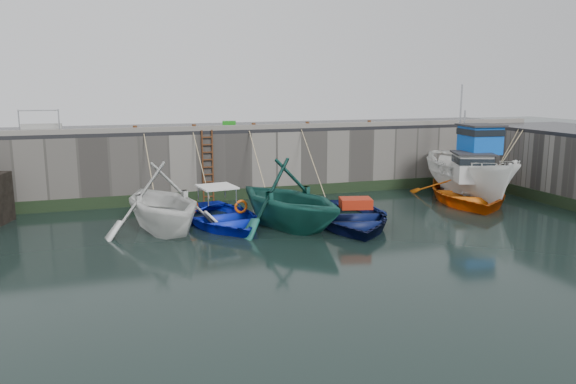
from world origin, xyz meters
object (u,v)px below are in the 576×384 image
object	(u,v)px
boat_near_blue	(222,224)
fish_crate	(229,125)
bollard_c	(254,126)
boat_near_blacktrim	(288,227)
boat_far_white	(471,176)
bollard_b	(194,127)
boat_near_navy	(351,225)
ladder	(208,167)
bollard_a	(135,129)
bollard_e	(369,123)
bollard_d	(307,125)
boat_near_white	(163,230)
boat_far_orange	(467,192)

from	to	relation	value
boat_near_blue	fish_crate	size ratio (longest dim) A/B	8.35
boat_near_blue	bollard_c	world-z (taller)	bollard_c
boat_near_blue	boat_near_blacktrim	world-z (taller)	boat_near_blacktrim
boat_far_white	bollard_b	bearing A→B (deg)	170.33
boat_near_blacktrim	boat_near_navy	size ratio (longest dim) A/B	0.99
ladder	boat_far_white	world-z (taller)	boat_far_white
bollard_a	bollard_e	world-z (taller)	same
ladder	boat_far_white	size ratio (longest dim) A/B	0.48
boat_near_blacktrim	boat_far_white	bearing A→B (deg)	-7.47
bollard_b	bollard_d	size ratio (longest dim) A/B	1.00
boat_near_navy	bollard_a	bearing A→B (deg)	154.24
boat_near_white	fish_crate	xyz separation A→B (m)	(3.74, 5.56, 3.33)
fish_crate	bollard_a	size ratio (longest dim) A/B	2.20
boat_far_orange	bollard_a	size ratio (longest dim) A/B	27.70
boat_near_blue	boat_near_navy	bearing A→B (deg)	-27.67
boat_near_white	bollard_d	bearing A→B (deg)	20.11
boat_far_orange	bollard_e	xyz separation A→B (m)	(-3.00, 3.89, 2.87)
bollard_a	boat_near_navy	bearing A→B (deg)	-40.01
boat_near_blacktrim	bollard_a	bearing A→B (deg)	109.87
ladder	bollard_d	size ratio (longest dim) A/B	11.43
ladder	boat_near_blue	bearing A→B (deg)	-93.71
bollard_a	bollard_b	xyz separation A→B (m)	(2.50, 0.00, 0.00)
boat_far_orange	bollard_e	world-z (taller)	boat_far_orange
ladder	boat_near_blacktrim	xyz separation A→B (m)	(1.93, -5.37, -1.59)
boat_near_blacktrim	boat_near_navy	xyz separation A→B (m)	(2.35, -0.41, 0.00)
boat_near_blacktrim	boat_far_orange	bearing A→B (deg)	-9.59
bollard_b	boat_near_navy	bearing A→B (deg)	-51.95
boat_far_white	bollard_c	distance (m)	10.15
boat_near_blacktrim	boat_near_blue	bearing A→B (deg)	130.52
boat_near_blue	boat_far_white	world-z (taller)	boat_far_white
boat_far_white	ladder	bearing A→B (deg)	171.22
bollard_a	ladder	bearing A→B (deg)	-6.38
boat_near_blue	bollard_c	xyz separation A→B (m)	(2.47, 4.51, 3.30)
boat_near_blue	bollard_c	distance (m)	6.11
fish_crate	bollard_d	distance (m)	3.65
ladder	bollard_e	distance (m)	8.19
boat_near_navy	boat_near_white	bearing A→B (deg)	-177.93
ladder	bollard_b	world-z (taller)	bollard_b
ladder	boat_near_blue	distance (m)	4.48
fish_crate	boat_near_blue	bearing A→B (deg)	-93.99
boat_far_orange	bollard_b	size ratio (longest dim) A/B	27.70
bollard_a	boat_near_blue	bearing A→B (deg)	-58.83
boat_near_blacktrim	bollard_d	distance (m)	7.19
bollard_a	boat_far_white	bearing A→B (deg)	-13.26
boat_near_white	boat_near_blacktrim	xyz separation A→B (m)	(4.40, -1.05, 0.00)
boat_near_blacktrim	bollard_b	world-z (taller)	bollard_b
fish_crate	boat_far_orange	bearing A→B (deg)	-14.31
boat_near_navy	bollard_c	distance (m)	7.26
bollard_b	boat_far_white	bearing A→B (deg)	-15.89
boat_near_navy	bollard_c	world-z (taller)	bollard_c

